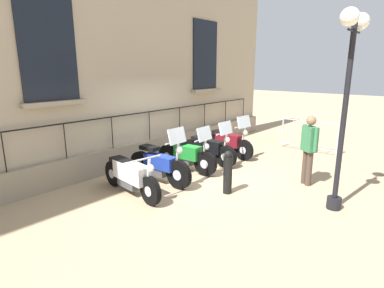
{
  "coord_description": "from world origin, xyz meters",
  "views": [
    {
      "loc": [
        5.0,
        -6.06,
        2.76
      ],
      "look_at": [
        -0.22,
        0.0,
        0.8
      ],
      "focal_mm": 29.22,
      "sensor_mm": 36.0,
      "label": 1
    }
  ],
  "objects_px": {
    "motorcycle_green": "(187,156)",
    "motorcycle_white": "(131,176)",
    "motorcycle_blue": "(160,165)",
    "motorcycle_maroon": "(228,142)",
    "crowd_barrier": "(309,135)",
    "motorcycle_black": "(209,149)",
    "lamppost": "(348,84)",
    "pedestrian_walking": "(309,146)",
    "bollard": "(228,172)"
  },
  "relations": [
    {
      "from": "crowd_barrier",
      "to": "motorcycle_white",
      "type": "bearing_deg",
      "value": -103.98
    },
    {
      "from": "motorcycle_green",
      "to": "crowd_barrier",
      "type": "height_order",
      "value": "motorcycle_green"
    },
    {
      "from": "motorcycle_maroon",
      "to": "pedestrian_walking",
      "type": "height_order",
      "value": "pedestrian_walking"
    },
    {
      "from": "motorcycle_blue",
      "to": "motorcycle_black",
      "type": "relative_size",
      "value": 1.02
    },
    {
      "from": "motorcycle_blue",
      "to": "pedestrian_walking",
      "type": "height_order",
      "value": "pedestrian_walking"
    },
    {
      "from": "bollard",
      "to": "pedestrian_walking",
      "type": "distance_m",
      "value": 2.09
    },
    {
      "from": "motorcycle_white",
      "to": "motorcycle_green",
      "type": "distance_m",
      "value": 2.03
    },
    {
      "from": "motorcycle_blue",
      "to": "pedestrian_walking",
      "type": "relative_size",
      "value": 1.17
    },
    {
      "from": "motorcycle_blue",
      "to": "lamppost",
      "type": "height_order",
      "value": "lamppost"
    },
    {
      "from": "bollard",
      "to": "motorcycle_blue",
      "type": "bearing_deg",
      "value": -161.27
    },
    {
      "from": "motorcycle_black",
      "to": "motorcycle_blue",
      "type": "bearing_deg",
      "value": -87.42
    },
    {
      "from": "motorcycle_white",
      "to": "motorcycle_blue",
      "type": "bearing_deg",
      "value": 92.78
    },
    {
      "from": "motorcycle_green",
      "to": "motorcycle_white",
      "type": "bearing_deg",
      "value": -86.3
    },
    {
      "from": "motorcycle_white",
      "to": "motorcycle_black",
      "type": "distance_m",
      "value": 2.99
    },
    {
      "from": "motorcycle_green",
      "to": "motorcycle_black",
      "type": "distance_m",
      "value": 0.97
    },
    {
      "from": "crowd_barrier",
      "to": "pedestrian_walking",
      "type": "relative_size",
      "value": 1.14
    },
    {
      "from": "lamppost",
      "to": "crowd_barrier",
      "type": "height_order",
      "value": "lamppost"
    },
    {
      "from": "motorcycle_green",
      "to": "pedestrian_walking",
      "type": "bearing_deg",
      "value": 21.94
    },
    {
      "from": "motorcycle_maroon",
      "to": "pedestrian_walking",
      "type": "xyz_separation_m",
      "value": [
        2.85,
        -0.83,
        0.49
      ]
    },
    {
      "from": "motorcycle_green",
      "to": "crowd_barrier",
      "type": "distance_m",
      "value": 4.59
    },
    {
      "from": "motorcycle_maroon",
      "to": "motorcycle_green",
      "type": "bearing_deg",
      "value": -89.86
    },
    {
      "from": "lamppost",
      "to": "pedestrian_walking",
      "type": "distance_m",
      "value": 2.04
    },
    {
      "from": "crowd_barrier",
      "to": "pedestrian_walking",
      "type": "distance_m",
      "value": 3.34
    },
    {
      "from": "motorcycle_maroon",
      "to": "lamppost",
      "type": "height_order",
      "value": "lamppost"
    },
    {
      "from": "motorcycle_white",
      "to": "motorcycle_black",
      "type": "relative_size",
      "value": 1.1
    },
    {
      "from": "motorcycle_blue",
      "to": "motorcycle_white",
      "type": "bearing_deg",
      "value": -87.22
    },
    {
      "from": "motorcycle_black",
      "to": "bollard",
      "type": "relative_size",
      "value": 1.95
    },
    {
      "from": "lamppost",
      "to": "motorcycle_green",
      "type": "bearing_deg",
      "value": -177.33
    },
    {
      "from": "pedestrian_walking",
      "to": "crowd_barrier",
      "type": "bearing_deg",
      "value": 110.3
    },
    {
      "from": "motorcycle_green",
      "to": "crowd_barrier",
      "type": "relative_size",
      "value": 1.0
    },
    {
      "from": "crowd_barrier",
      "to": "bollard",
      "type": "height_order",
      "value": "crowd_barrier"
    },
    {
      "from": "pedestrian_walking",
      "to": "motorcycle_white",
      "type": "bearing_deg",
      "value": -130.6
    },
    {
      "from": "lamppost",
      "to": "crowd_barrier",
      "type": "relative_size",
      "value": 1.95
    },
    {
      "from": "motorcycle_maroon",
      "to": "motorcycle_white",
      "type": "bearing_deg",
      "value": -88.06
    },
    {
      "from": "motorcycle_maroon",
      "to": "pedestrian_walking",
      "type": "distance_m",
      "value": 3.01
    },
    {
      "from": "motorcycle_white",
      "to": "motorcycle_blue",
      "type": "distance_m",
      "value": 0.92
    },
    {
      "from": "motorcycle_maroon",
      "to": "crowd_barrier",
      "type": "height_order",
      "value": "motorcycle_maroon"
    },
    {
      "from": "motorcycle_blue",
      "to": "motorcycle_maroon",
      "type": "distance_m",
      "value": 3.08
    },
    {
      "from": "motorcycle_green",
      "to": "bollard",
      "type": "bearing_deg",
      "value": -17.9
    },
    {
      "from": "motorcycle_black",
      "to": "bollard",
      "type": "xyz_separation_m",
      "value": [
        1.72,
        -1.52,
        0.07
      ]
    },
    {
      "from": "motorcycle_black",
      "to": "crowd_barrier",
      "type": "relative_size",
      "value": 1.0
    },
    {
      "from": "motorcycle_white",
      "to": "pedestrian_walking",
      "type": "relative_size",
      "value": 1.25
    },
    {
      "from": "motorcycle_blue",
      "to": "lamppost",
      "type": "bearing_deg",
      "value": 19.04
    },
    {
      "from": "motorcycle_blue",
      "to": "pedestrian_walking",
      "type": "distance_m",
      "value": 3.59
    },
    {
      "from": "motorcycle_maroon",
      "to": "pedestrian_walking",
      "type": "bearing_deg",
      "value": -16.17
    },
    {
      "from": "motorcycle_black",
      "to": "motorcycle_maroon",
      "type": "distance_m",
      "value": 1.01
    },
    {
      "from": "motorcycle_blue",
      "to": "motorcycle_maroon",
      "type": "height_order",
      "value": "motorcycle_blue"
    },
    {
      "from": "lamppost",
      "to": "bollard",
      "type": "relative_size",
      "value": 3.8
    },
    {
      "from": "motorcycle_green",
      "to": "motorcycle_black",
      "type": "bearing_deg",
      "value": 90.43
    },
    {
      "from": "motorcycle_white",
      "to": "lamppost",
      "type": "bearing_deg",
      "value": 30.99
    }
  ]
}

